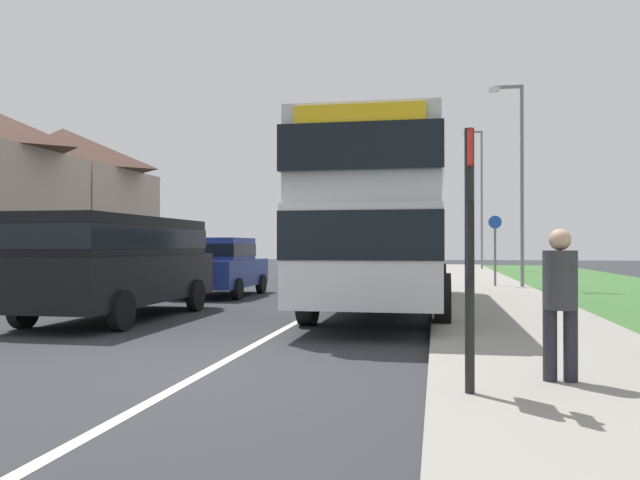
% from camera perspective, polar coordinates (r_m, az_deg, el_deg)
% --- Properties ---
extents(ground_plane, '(120.00, 120.00, 0.00)m').
position_cam_1_polar(ground_plane, '(7.85, -10.03, -11.51)').
color(ground_plane, '#2D3033').
extents(lane_marking_centre, '(0.14, 60.00, 0.01)m').
position_cam_1_polar(lane_marking_centre, '(15.53, 0.43, -6.03)').
color(lane_marking_centre, silver).
rests_on(lane_marking_centre, ground_plane).
extents(pavement_near_side, '(3.20, 68.00, 0.12)m').
position_cam_1_polar(pavement_near_side, '(13.38, 16.98, -6.66)').
color(pavement_near_side, gray).
rests_on(pavement_near_side, ground_plane).
extents(double_decker_bus, '(2.80, 10.26, 3.70)m').
position_cam_1_polar(double_decker_bus, '(14.59, 5.95, 2.02)').
color(double_decker_bus, '#BCBCC1').
rests_on(double_decker_bus, ground_plane).
extents(parked_van_black, '(2.11, 5.58, 2.08)m').
position_cam_1_polar(parked_van_black, '(13.58, -17.59, -1.55)').
color(parked_van_black, black).
rests_on(parked_van_black, ground_plane).
extents(parked_car_blue, '(2.00, 3.91, 1.72)m').
position_cam_1_polar(parked_car_blue, '(18.94, -9.01, -2.19)').
color(parked_car_blue, navy).
rests_on(parked_car_blue, ground_plane).
extents(pedestrian_at_stop, '(0.34, 0.34, 1.67)m').
position_cam_1_polar(pedestrian_at_stop, '(6.90, 20.82, -4.83)').
color(pedestrian_at_stop, '#23232D').
rests_on(pedestrian_at_stop, ground_plane).
extents(bus_stop_sign, '(0.09, 0.52, 2.60)m').
position_cam_1_polar(bus_stop_sign, '(6.09, 13.32, -0.11)').
color(bus_stop_sign, black).
rests_on(bus_stop_sign, ground_plane).
extents(cycle_route_sign, '(0.44, 0.08, 2.52)m').
position_cam_1_polar(cycle_route_sign, '(22.39, 15.50, -0.67)').
color(cycle_route_sign, slate).
rests_on(cycle_route_sign, ground_plane).
extents(street_lamp_mid, '(1.14, 0.20, 6.90)m').
position_cam_1_polar(street_lamp_mid, '(22.38, 17.46, 5.92)').
color(street_lamp_mid, slate).
rests_on(street_lamp_mid, ground_plane).
extents(street_lamp_far, '(1.14, 0.20, 8.37)m').
position_cam_1_polar(street_lamp_far, '(39.15, 14.22, 4.27)').
color(street_lamp_far, slate).
rests_on(street_lamp_far, ground_plane).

